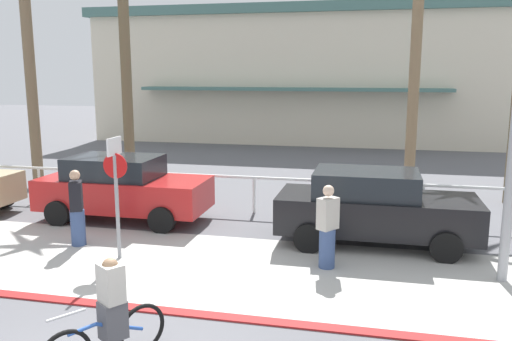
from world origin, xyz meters
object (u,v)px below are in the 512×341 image
palm_tree_3 (124,5)px  car_red_1 (122,188)px  pedestrian_0 (327,230)px  pedestrian_1 (77,211)px  stop_sign_bike_lane (116,180)px  cyclist_blue_0 (109,315)px  car_black_2 (374,207)px  palm_tree_2 (25,3)px

palm_tree_3 → car_red_1: bearing=-66.6°
car_red_1 → pedestrian_0: size_ratio=2.59×
pedestrian_1 → stop_sign_bike_lane: bearing=-23.6°
stop_sign_bike_lane → pedestrian_0: 4.40m
cyclist_blue_0 → pedestrian_1: size_ratio=0.88×
car_red_1 → pedestrian_0: bearing=-22.9°
car_red_1 → cyclist_blue_0: bearing=-64.6°
car_red_1 → car_black_2: bearing=-5.4°
stop_sign_bike_lane → pedestrian_0: (4.29, 0.40, -0.89)m
palm_tree_2 → car_red_1: bearing=-34.2°
palm_tree_2 → car_black_2: palm_tree_2 is taller
cyclist_blue_0 → stop_sign_bike_lane: bearing=115.6°
stop_sign_bike_lane → palm_tree_3: bearing=114.0°
palm_tree_2 → car_red_1: size_ratio=1.88×
palm_tree_2 → palm_tree_3: (2.93, 1.05, -0.01)m
palm_tree_2 → car_red_1: palm_tree_2 is taller
car_red_1 → pedestrian_0: pedestrian_0 is taller
palm_tree_2 → cyclist_blue_0: palm_tree_2 is taller
stop_sign_bike_lane → palm_tree_2: 9.61m
cyclist_blue_0 → pedestrian_0: (2.50, 4.13, 0.09)m
palm_tree_3 → car_black_2: bearing=-30.6°
car_black_2 → pedestrian_0: 1.96m
pedestrian_0 → car_red_1: bearing=157.1°
pedestrian_0 → pedestrian_1: (-5.57, 0.16, 0.02)m
palm_tree_3 → pedestrian_0: size_ratio=4.83×
stop_sign_bike_lane → cyclist_blue_0: size_ratio=1.67×
cyclist_blue_0 → palm_tree_2: bearing=128.9°
car_black_2 → pedestrian_1: 6.65m
stop_sign_bike_lane → palm_tree_2: (-6.08, 6.02, 4.38)m
palm_tree_3 → pedestrian_1: (1.87, -6.51, -5.25)m
stop_sign_bike_lane → car_black_2: size_ratio=0.58×
car_black_2 → pedestrian_0: pedestrian_0 is taller
stop_sign_bike_lane → cyclist_blue_0: bearing=-64.4°
car_red_1 → palm_tree_3: bearing=113.4°
car_red_1 → pedestrian_1: (0.01, -2.20, -0.06)m
cyclist_blue_0 → pedestrian_1: pedestrian_1 is taller
palm_tree_2 → cyclist_blue_0: (7.87, -9.75, -5.36)m
car_black_2 → pedestrian_1: (-6.46, -1.58, -0.06)m
stop_sign_bike_lane → palm_tree_3: size_ratio=0.31×
palm_tree_2 → palm_tree_3: palm_tree_2 is taller
car_black_2 → cyclist_blue_0: (-3.39, -5.88, -0.18)m
stop_sign_bike_lane → cyclist_blue_0: stop_sign_bike_lane is taller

